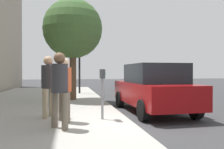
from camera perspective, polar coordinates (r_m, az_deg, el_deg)
The scene contains 9 objects.
ground_plane at distance 6.76m, azimuth 4.14°, elevation -12.04°, with size 80.00×80.00×0.00m, color #38383A.
sidewalk_slab at distance 6.66m, azimuth -22.26°, elevation -11.63°, with size 28.00×6.00×0.15m, color #A8A59E.
parking_meter at distance 6.52m, azimuth -2.39°, elevation -2.15°, with size 0.36×0.12×1.41m.
pedestrian_at_meter at distance 6.29m, azimuth -11.64°, elevation -2.45°, with size 0.49×0.37×1.71m.
pedestrian_bystander at distance 5.55m, azimuth -12.78°, elevation -2.21°, with size 0.45×0.40×1.79m.
parking_officer at distance 7.01m, azimuth -15.42°, elevation -1.59°, with size 0.51×0.39×1.80m.
parked_sedan_near at distance 8.59m, azimuth 10.08°, elevation -3.29°, with size 4.44×2.05×1.77m.
street_tree at distance 11.46m, azimuth -9.61°, elevation 10.93°, with size 2.84×2.84×4.82m.
traffic_signal at distance 14.60m, azimuth -7.62°, elevation 4.95°, with size 0.24×0.44×3.60m.
Camera 1 is at (-6.37, 1.70, 1.49)m, focal length 37.17 mm.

